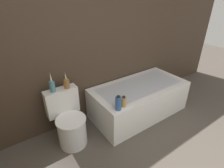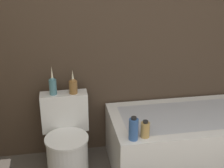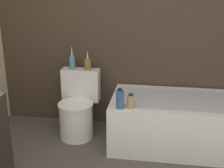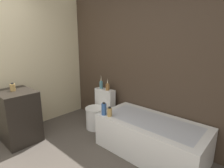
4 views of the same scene
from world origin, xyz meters
name	(u,v)px [view 1 (image 1 of 4)]	position (x,y,z in m)	size (l,w,h in m)	color
wall_back_tiled	(79,38)	(0.00, 2.33, 1.30)	(6.40, 0.06, 2.60)	#423326
bathtub	(139,99)	(0.78, 1.89, 0.27)	(1.56, 0.78, 0.52)	white
toilet	(69,122)	(-0.41, 1.96, 0.31)	(0.43, 0.53, 0.73)	white
vase_gold	(52,85)	(-0.50, 2.13, 0.82)	(0.07, 0.07, 0.27)	teal
vase_silver	(66,83)	(-0.32, 2.12, 0.80)	(0.08, 0.08, 0.23)	olive
shampoo_bottle_tall	(118,103)	(0.12, 1.58, 0.62)	(0.08, 0.08, 0.20)	#335999
shampoo_bottle_short	(124,102)	(0.22, 1.60, 0.59)	(0.07, 0.07, 0.15)	tan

